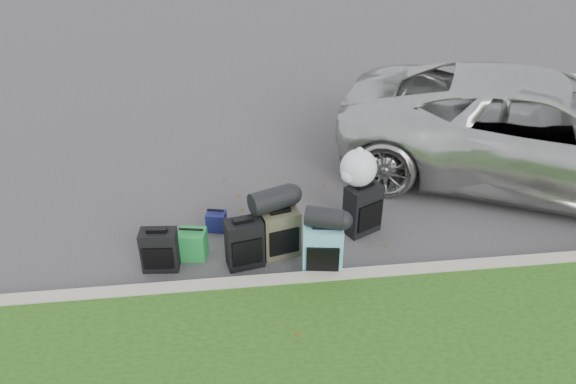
{
  "coord_description": "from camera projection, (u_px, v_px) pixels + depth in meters",
  "views": [
    {
      "loc": [
        -0.8,
        -5.88,
        4.37
      ],
      "look_at": [
        -0.1,
        0.2,
        0.55
      ],
      "focal_mm": 35.0,
      "sensor_mm": 36.0,
      "label": 1
    }
  ],
  "objects": [
    {
      "name": "duffel_right",
      "position": [
        324.0,
        218.0,
        6.33
      ],
      "size": [
        0.48,
        0.37,
        0.24
      ],
      "primitive_type": "cylinder",
      "rotation": [
        0.0,
        1.57,
        -0.35
      ],
      "color": "black",
      "rests_on": "suitcase_teal"
    },
    {
      "name": "tote_navy",
      "position": [
        216.0,
        221.0,
        7.39
      ],
      "size": [
        0.28,
        0.24,
        0.26
      ],
      "primitive_type": "cube",
      "rotation": [
        0.0,
        0.0,
        -0.22
      ],
      "color": "#161A4F",
      "rests_on": "ground"
    },
    {
      "name": "suitcase_large_black_right",
      "position": [
        363.0,
        209.0,
        7.26
      ],
      "size": [
        0.53,
        0.45,
        0.68
      ],
      "primitive_type": "cube",
      "rotation": [
        0.0,
        0.0,
        0.47
      ],
      "color": "black",
      "rests_on": "ground"
    },
    {
      "name": "suitcase_teal",
      "position": [
        323.0,
        250.0,
        6.55
      ],
      "size": [
        0.5,
        0.34,
        0.66
      ],
      "primitive_type": "cube",
      "rotation": [
        0.0,
        0.0,
        -0.15
      ],
      "color": "teal",
      "rests_on": "ground"
    },
    {
      "name": "suv",
      "position": [
        538.0,
        131.0,
        8.19
      ],
      "size": [
        6.32,
        4.82,
        1.59
      ],
      "primitive_type": "imported",
      "rotation": [
        0.0,
        0.0,
        1.14
      ],
      "color": "#B7B7B2",
      "rests_on": "ground"
    },
    {
      "name": "suitcase_olive",
      "position": [
        280.0,
        233.0,
        6.87
      ],
      "size": [
        0.51,
        0.38,
        0.62
      ],
      "primitive_type": "cube",
      "rotation": [
        0.0,
        0.0,
        0.24
      ],
      "color": "#383624",
      "rests_on": "ground"
    },
    {
      "name": "suitcase_small_black",
      "position": [
        160.0,
        250.0,
        6.65
      ],
      "size": [
        0.45,
        0.27,
        0.53
      ],
      "primitive_type": "cube",
      "rotation": [
        0.0,
        0.0,
        -0.09
      ],
      "color": "black",
      "rests_on": "ground"
    },
    {
      "name": "suitcase_large_black_left",
      "position": [
        244.0,
        243.0,
        6.68
      ],
      "size": [
        0.48,
        0.34,
        0.63
      ],
      "primitive_type": "cube",
      "rotation": [
        0.0,
        0.0,
        0.19
      ],
      "color": "black",
      "rests_on": "ground"
    },
    {
      "name": "tote_green",
      "position": [
        193.0,
        244.0,
        6.88
      ],
      "size": [
        0.37,
        0.32,
        0.37
      ],
      "primitive_type": "cube",
      "rotation": [
        0.0,
        0.0,
        -0.18
      ],
      "color": "#1C8234",
      "rests_on": "ground"
    },
    {
      "name": "duffel_left",
      "position": [
        272.0,
        200.0,
        6.66
      ],
      "size": [
        0.59,
        0.46,
        0.28
      ],
      "primitive_type": "cylinder",
      "rotation": [
        0.0,
        1.57,
        0.38
      ],
      "color": "black",
      "rests_on": "suitcase_olive"
    },
    {
      "name": "curb",
      "position": [
        309.0,
        281.0,
        6.47
      ],
      "size": [
        120.0,
        0.18,
        0.15
      ],
      "primitive_type": "cube",
      "color": "#9E937F",
      "rests_on": "ground"
    },
    {
      "name": "ground",
      "position": [
        297.0,
        235.0,
        7.35
      ],
      "size": [
        120.0,
        120.0,
        0.0
      ],
      "primitive_type": "plane",
      "color": "#383535",
      "rests_on": "ground"
    },
    {
      "name": "trash_bag",
      "position": [
        358.0,
        168.0,
        7.01
      ],
      "size": [
        0.47,
        0.47,
        0.47
      ],
      "primitive_type": "sphere",
      "color": "silver",
      "rests_on": "suitcase_large_black_right"
    }
  ]
}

